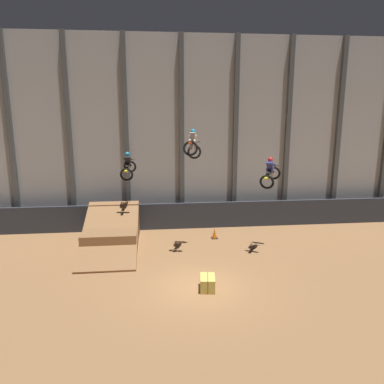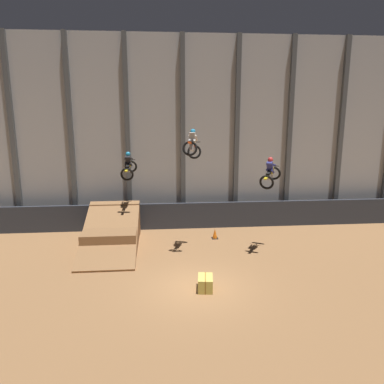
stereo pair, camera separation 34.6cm
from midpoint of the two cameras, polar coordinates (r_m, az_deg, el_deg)
name	(u,v)px [view 1 (the left image)]	position (r m, az deg, el deg)	size (l,w,h in m)	color
ground_plane	(199,287)	(16.20, 0.48, -14.30)	(60.00, 60.00, 0.00)	#996B42
arena_back_wall	(182,133)	(23.50, -2.04, 9.00)	(32.00, 0.40, 11.70)	#ADB2B7
lower_barrier	(183,216)	(23.29, -1.75, -3.64)	(31.36, 0.20, 1.62)	#2D333D
dirt_ramp	(112,232)	(21.16, -12.54, -5.98)	(2.87, 5.64, 2.08)	olive
rider_bike_left_air	(128,167)	(21.28, -10.18, 3.82)	(0.86, 1.85, 1.56)	black
rider_bike_center_air	(193,146)	(18.73, -0.45, 7.09)	(1.11, 1.77, 1.60)	black
rider_bike_right_air	(270,173)	(19.25, 11.33, 2.83)	(1.46, 1.78, 1.57)	black
traffic_cone_near_ramp	(214,234)	(21.70, 2.99, -6.35)	(0.36, 0.36, 0.58)	black
hay_bale_trackside	(208,283)	(15.91, 1.74, -13.71)	(0.71, 0.97, 0.57)	#CCB751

